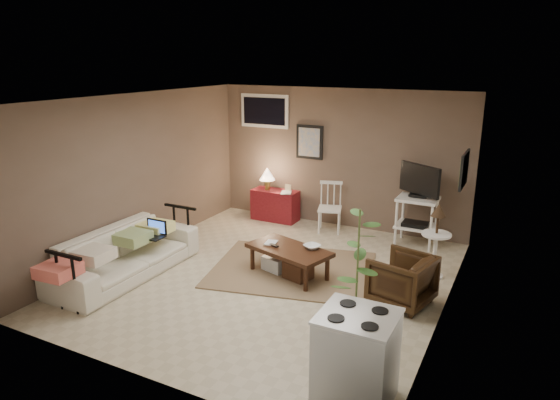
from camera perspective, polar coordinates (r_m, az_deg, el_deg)
The scene contains 20 objects.
floor at distance 6.90m, azimuth -0.99°, elevation -8.78°, with size 5.00×5.00×0.00m, color #C1B293.
art_back at distance 8.85m, azimuth 3.40°, elevation 6.62°, with size 0.50×0.03×0.60m, color black.
art_right at distance 6.75m, azimuth 20.32°, elevation 3.28°, with size 0.03×0.60×0.45m, color black.
window at distance 9.18m, azimuth -1.78°, elevation 10.13°, with size 0.96×0.03×0.60m, color white.
rug at distance 7.10m, azimuth 1.44°, elevation -7.92°, with size 2.20×1.76×0.02m, color #7D6549.
coffee_table at distance 6.84m, azimuth 0.97°, elevation -6.79°, with size 1.26×0.89×0.43m.
sofa at distance 7.10m, azimuth -17.36°, elevation -5.06°, with size 2.18×0.64×0.85m, color beige.
sofa_pillows at distance 6.87m, azimuth -18.56°, elevation -5.02°, with size 0.42×2.08×0.15m, color beige, non-canonical shape.
sofa_end_rails at distance 7.04m, azimuth -16.58°, elevation -5.70°, with size 0.59×2.18×0.73m, color black, non-canonical shape.
laptop at distance 7.18m, azimuth -14.16°, elevation -3.51°, with size 0.34×0.24×0.23m.
red_console at distance 9.12m, azimuth -0.64°, elevation -0.24°, with size 0.84×0.37×0.97m.
spindle_chair at distance 8.55m, azimuth 5.72°, elevation -1.00°, with size 0.48×0.48×0.85m.
tv_stand at distance 8.09m, azimuth 15.44°, elevation -0.36°, with size 0.69×0.50×1.31m.
side_table at distance 6.99m, azimuth 17.48°, elevation -3.52°, with size 0.39×0.39×1.04m.
armchair at distance 6.26m, azimuth 13.76°, elevation -8.57°, with size 0.66×0.62×0.68m, color black.
potted_plant at distance 5.30m, azimuth 8.84°, elevation -7.82°, with size 0.36×0.36×1.45m.
stove at distance 4.52m, azimuth 8.71°, elevation -17.43°, with size 0.64×0.60×0.84m.
bowl at distance 6.73m, azimuth 3.69°, elevation -4.69°, with size 0.22×0.05×0.22m, color #381D0F.
book_table at distance 6.93m, azimuth -1.64°, elevation -4.09°, with size 0.15×0.02×0.21m, color #381D0F.
book_console at distance 8.84m, azimuth 0.12°, elevation 1.57°, with size 0.18×0.02×0.24m, color #381D0F.
Camera 1 is at (2.96, -5.52, 2.90)m, focal length 32.00 mm.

